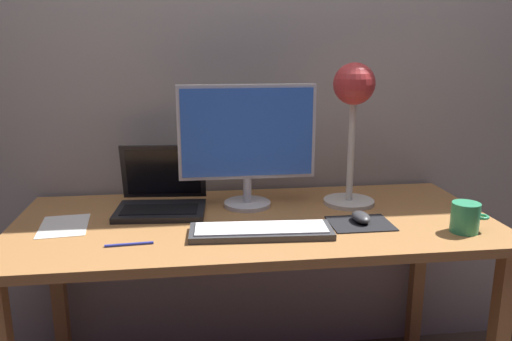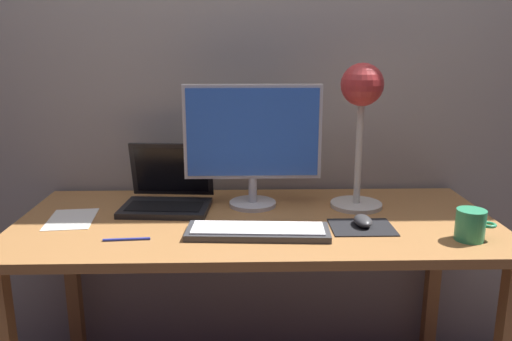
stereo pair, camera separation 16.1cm
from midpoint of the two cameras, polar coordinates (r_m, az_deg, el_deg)
name	(u,v)px [view 1 (the left image)]	position (r m, az deg, el deg)	size (l,w,h in m)	color
back_wall	(242,47)	(2.01, -3.97, 13.67)	(4.80, 0.06, 2.60)	#A8A099
desk	(255,241)	(1.74, -2.79, -7.94)	(1.60, 0.70, 0.74)	#A8703D
monitor	(247,138)	(1.78, -3.61, 3.61)	(0.48, 0.17, 0.44)	silver
keyboard_main	(260,231)	(1.57, -2.46, -6.86)	(0.45, 0.17, 0.03)	#38383A
laptop	(162,192)	(1.84, -13.02, -2.40)	(0.32, 0.27, 0.22)	black
desk_lamp	(353,103)	(1.81, 8.39, 7.47)	(0.18, 0.18, 0.51)	beige
mousepad	(360,223)	(1.68, 8.99, -5.95)	(0.20, 0.16, 0.00)	black
mouse	(361,217)	(1.69, 9.06, -5.24)	(0.06, 0.10, 0.03)	#38383A
coffee_mug	(466,217)	(1.68, 20.01, -5.04)	(0.12, 0.09, 0.09)	#339966
paper_sheet_near_mouse	(64,226)	(1.79, -23.26, -5.78)	(0.15, 0.21, 0.00)	white
pen	(129,244)	(1.56, -17.03, -8.00)	(0.01, 0.01, 0.14)	#2633A5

